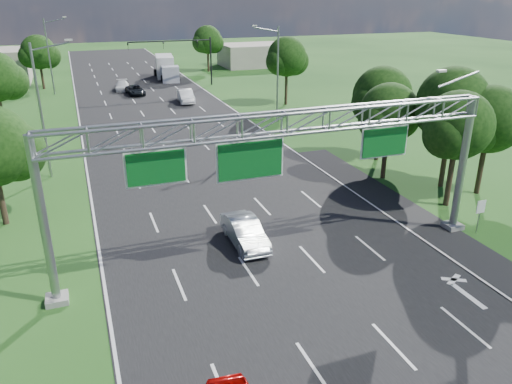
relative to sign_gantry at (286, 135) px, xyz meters
name	(u,v)px	position (x,y,z in m)	size (l,w,h in m)	color
ground	(196,160)	(-0.33, 18.00, -6.89)	(220.00, 220.00, 0.00)	#194414
road	(196,160)	(-0.33, 18.00, -6.89)	(18.00, 180.00, 0.02)	black
road_flare	(414,218)	(9.87, 2.00, -6.89)	(3.00, 30.00, 0.02)	black
sign_gantry	(286,135)	(0.00, 0.00, 0.00)	(23.50, 1.00, 9.56)	gray
regulatory_sign	(480,210)	(12.07, -1.02, -5.38)	(0.60, 0.08, 2.10)	gray
traffic_signal	(187,51)	(7.15, 53.00, -1.72)	(12.21, 0.24, 7.00)	black
streetlight_l_near	(43,105)	(-11.63, 18.00, -1.31)	(2.97, 0.22, 10.16)	gray
streetlight_l_far	(50,53)	(-11.63, 53.00, -1.31)	(2.97, 0.22, 10.16)	gray
streetlight_r_mid	(276,70)	(10.97, 28.00, -1.31)	(2.97, 0.22, 10.16)	gray
tree_cluster_right	(432,112)	(14.47, 7.19, -1.58)	(9.91, 14.60, 8.68)	#2D2116
tree_verge_lc	(39,54)	(-13.25, 58.04, -1.92)	(5.76, 4.80, 7.62)	#2D2116
tree_verge_rd	(287,59)	(15.75, 36.04, -1.26)	(5.76, 4.80, 8.28)	#2D2116
tree_verge_re	(208,41)	(13.75, 66.04, -1.70)	(5.76, 4.80, 7.84)	#2D2116
building_right	(254,55)	(23.67, 70.00, -4.89)	(12.00, 9.00, 4.00)	#A19987
silver_sedan	(245,232)	(-1.32, 2.43, -6.14)	(1.59, 4.56, 1.50)	silver
car_queue_a	(122,86)	(-2.67, 52.85, -6.24)	(1.84, 4.52, 1.31)	white
car_queue_b	(135,90)	(-1.33, 48.81, -6.25)	(2.13, 4.62, 1.28)	black
car_queue_d	(186,96)	(4.09, 41.52, -6.08)	(1.72, 4.94, 1.63)	white
box_truck	(166,68)	(5.22, 60.94, -5.19)	(3.58, 9.66, 3.55)	silver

